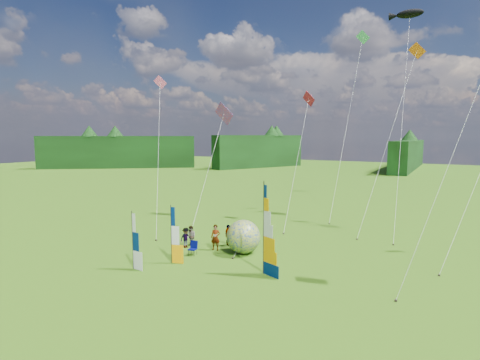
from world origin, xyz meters
The scene contains 18 objects.
ground centered at (0.00, 0.00, 0.00)m, with size 220.00×220.00×0.00m, color #508317.
treeline_ring centered at (0.00, 0.00, 4.00)m, with size 210.00×210.00×8.00m, color #124412, non-canonical shape.
feather_banner_main centered at (0.98, 3.38, 2.70)m, with size 1.45×0.10×5.41m, color #021E59, non-canonical shape.
side_banner_left centered at (-5.04, 2.08, 1.86)m, with size 1.03×0.10×3.72m, color #FF9F00, non-canonical shape.
side_banner_far centered at (-6.40, 0.06, 1.77)m, with size 1.04×0.10×3.54m, color white, non-canonical shape.
bol_inflatable centered at (-2.02, 6.22, 1.19)m, with size 2.38×2.38×2.38m, color navy.
spectator_a centered at (-4.13, 5.86, 0.94)m, with size 0.68×0.45×1.87m, color #66594C.
spectator_b centered at (-6.20, 5.67, 0.78)m, with size 0.76×0.37×1.56m, color #66594C.
spectator_c centered at (-6.36, 5.24, 0.75)m, with size 0.97×0.36×1.51m, color #66594C.
spectator_d centered at (-3.92, 7.26, 0.80)m, with size 0.94×0.39×1.61m, color #66594C.
camp_chair centered at (-4.83, 4.04, 0.50)m, with size 0.57×0.57×1.00m, color #020642, non-canonical shape.
kite_whale centered at (6.34, 20.04, 11.01)m, with size 4.15×15.82×22.01m, color black, non-canonical shape.
kite_rainbow_delta centered at (-9.33, 12.59, 6.29)m, with size 6.11×12.62×12.58m, color #FE2329, non-canonical shape.
kite_parafoil centered at (10.72, 6.08, 8.93)m, with size 7.89×8.98×17.87m, color red, non-canonical shape.
small_kite_red centered at (-1.92, 16.00, 6.62)m, with size 3.26×9.78×13.23m, color red, non-canonical shape.
small_kite_orange centered at (5.56, 18.23, 8.64)m, with size 5.34×11.36×17.29m, color orange, non-canonical shape.
small_kite_pink centered at (-11.82, 8.50, 7.19)m, with size 6.63×8.05×14.38m, color #FB568D, non-canonical shape.
small_kite_green centered at (0.86, 22.50, 10.08)m, with size 2.91×11.48×20.16m, color #3BA45A, non-canonical shape.
Camera 1 is at (10.65, -16.12, 8.21)m, focal length 28.00 mm.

